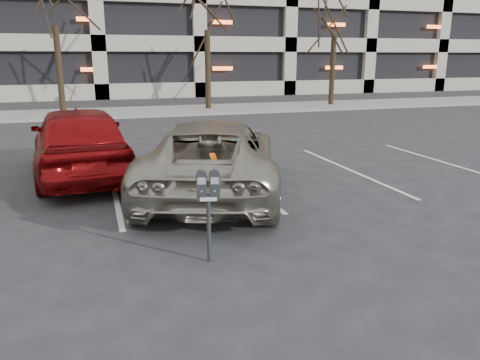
{
  "coord_description": "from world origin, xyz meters",
  "views": [
    {
      "loc": [
        -1.72,
        -7.49,
        2.7
      ],
      "look_at": [
        0.08,
        -1.79,
        1.11
      ],
      "focal_mm": 35.0,
      "sensor_mm": 36.0,
      "label": 1
    }
  ],
  "objects": [
    {
      "name": "stall_lines",
      "position": [
        -1.4,
        2.3,
        0.01
      ],
      "size": [
        16.9,
        5.2,
        0.0
      ],
      "color": "silver",
      "rests_on": "ground"
    },
    {
      "name": "suv_silver",
      "position": [
        0.51,
        1.42,
        0.75
      ],
      "size": [
        4.06,
        5.88,
        1.5
      ],
      "rotation": [
        0.0,
        0.0,
        2.82
      ],
      "color": "#A6A08D",
      "rests_on": "ground"
    },
    {
      "name": "sidewalk",
      "position": [
        0.0,
        16.0,
        0.06
      ],
      "size": [
        80.0,
        4.0,
        0.12
      ],
      "primitive_type": "cube",
      "color": "gray",
      "rests_on": "ground"
    },
    {
      "name": "ground",
      "position": [
        0.0,
        0.0,
        0.0
      ],
      "size": [
        140.0,
        140.0,
        0.0
      ],
      "primitive_type": "plane",
      "color": "#28282B",
      "rests_on": "ground"
    },
    {
      "name": "car_red",
      "position": [
        -2.04,
        3.62,
        0.84
      ],
      "size": [
        2.4,
        5.08,
        1.68
      ],
      "primitive_type": "imported",
      "rotation": [
        0.0,
        0.0,
        3.23
      ],
      "color": "maroon",
      "rests_on": "ground"
    },
    {
      "name": "parking_meter",
      "position": [
        -0.35,
        -1.78,
        0.96
      ],
      "size": [
        0.34,
        0.19,
        1.25
      ],
      "rotation": [
        0.0,
        0.0,
        -0.22
      ],
      "color": "black",
      "rests_on": "ground"
    }
  ]
}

